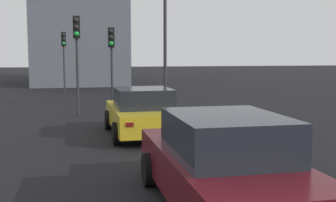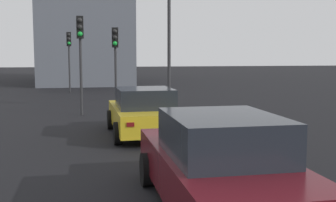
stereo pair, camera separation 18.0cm
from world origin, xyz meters
name	(u,v)px [view 1 (the left image)]	position (x,y,z in m)	size (l,w,h in m)	color
car_yellow_lead	(142,112)	(10.88, 0.22, 0.72)	(4.17, 2.16, 1.48)	gold
car_maroon_second	(222,164)	(4.23, -0.13, 0.77)	(4.85, 2.12, 1.60)	#510F16
traffic_light_near_left	(77,44)	(15.63, 2.18, 2.90)	(0.32, 0.28, 4.03)	#2D2D30
traffic_light_near_right	(64,49)	(26.32, 3.07, 2.80)	(0.33, 0.30, 3.89)	#2D2D30
traffic_light_far_left	(111,50)	(17.58, 0.66, 2.67)	(0.33, 0.31, 3.70)	#2D2D30
street_lamp_kerbside	(165,10)	(18.75, -2.05, 4.64)	(0.56, 0.36, 7.95)	#2D2D30
building_facade_left	(80,32)	(37.80, 2.00, 4.47)	(15.07, 7.43, 8.94)	slate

